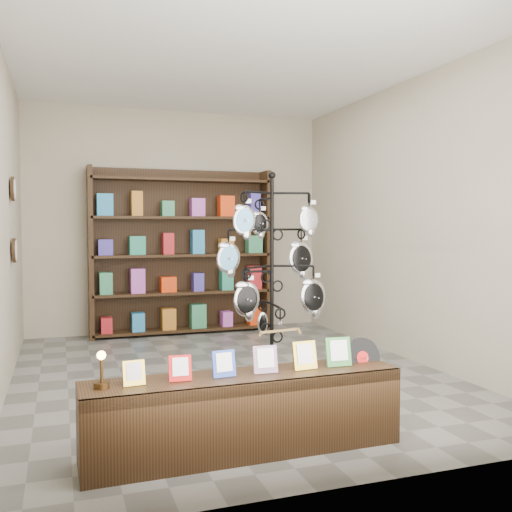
% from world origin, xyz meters
% --- Properties ---
extents(ground, '(5.00, 5.00, 0.00)m').
position_xyz_m(ground, '(0.00, 0.00, 0.00)').
color(ground, slate).
rests_on(ground, ground).
extents(room_envelope, '(5.00, 5.00, 5.00)m').
position_xyz_m(room_envelope, '(0.00, 0.00, 1.85)').
color(room_envelope, '#B1A68F').
rests_on(room_envelope, ground).
extents(display_tree, '(0.97, 0.85, 1.90)m').
position_xyz_m(display_tree, '(0.16, -0.71, 1.10)').
color(display_tree, black).
rests_on(display_tree, ground).
extents(front_shelf, '(2.04, 0.45, 0.72)m').
position_xyz_m(front_shelf, '(-0.45, -1.85, 0.25)').
color(front_shelf, black).
rests_on(front_shelf, ground).
extents(back_shelving, '(2.42, 0.36, 2.20)m').
position_xyz_m(back_shelving, '(0.00, 2.30, 1.03)').
color(back_shelving, black).
rests_on(back_shelving, ground).
extents(wall_clocks, '(0.03, 0.24, 0.84)m').
position_xyz_m(wall_clocks, '(-1.97, 0.80, 1.50)').
color(wall_clocks, black).
rests_on(wall_clocks, ground).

